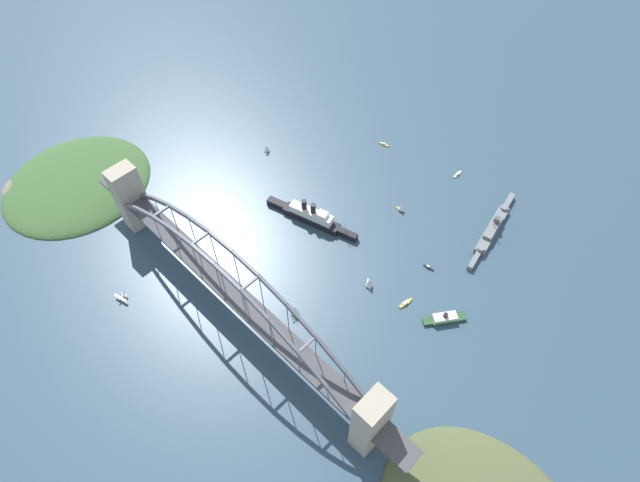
% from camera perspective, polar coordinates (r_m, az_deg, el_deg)
% --- Properties ---
extents(ground_plane, '(1400.00, 1400.00, 0.00)m').
position_cam_1_polar(ground_plane, '(364.26, -8.99, -8.00)').
color(ground_plane, '#334C60').
extents(harbor_arch_bridge, '(297.21, 19.97, 68.64)m').
position_cam_1_polar(harbor_arch_bridge, '(338.44, -9.63, -5.51)').
color(harbor_arch_bridge, '#ADA38E').
rests_on(harbor_arch_bridge, ground).
extents(headland_west_shore, '(113.10, 121.51, 17.60)m').
position_cam_1_polar(headland_west_shore, '(477.97, -25.39, 5.61)').
color(headland_west_shore, '#3D6033').
rests_on(headland_west_shore, ground).
extents(ocean_liner, '(78.19, 25.88, 20.60)m').
position_cam_1_polar(ocean_liner, '(402.35, -1.00, 2.74)').
color(ocean_liner, black).
rests_on(ocean_liner, ground).
extents(naval_cruiser, '(20.59, 85.37, 17.29)m').
position_cam_1_polar(naval_cruiser, '(419.49, 18.48, 1.30)').
color(naval_cruiser, slate).
rests_on(naval_cruiser, ground).
extents(harbor_ferry_steamer, '(22.30, 27.61, 8.03)m').
position_cam_1_polar(harbor_ferry_steamer, '(365.69, 13.59, -8.27)').
color(harbor_ferry_steamer, '#23512D').
rests_on(harbor_ferry_steamer, ground).
extents(seaplane_taxiing_near_bridge, '(10.93, 7.24, 4.66)m').
position_cam_1_polar(seaplane_taxiing_near_bridge, '(389.88, -21.01, -5.89)').
color(seaplane_taxiing_near_bridge, '#B7B7B2').
rests_on(seaplane_taxiing_near_bridge, ground).
extents(small_boat_0, '(8.46, 7.79, 10.98)m').
position_cam_1_polar(small_boat_0, '(368.96, 5.48, -4.53)').
color(small_boat_0, silver).
rests_on(small_boat_0, ground).
extents(small_boat_1, '(2.52, 10.22, 2.04)m').
position_cam_1_polar(small_boat_1, '(454.81, 14.90, 7.12)').
color(small_boat_1, silver).
rests_on(small_boat_1, ground).
extents(small_boat_2, '(9.61, 3.49, 2.06)m').
position_cam_1_polar(small_boat_2, '(469.76, 7.05, 10.53)').
color(small_boat_2, gold).
rests_on(small_boat_2, ground).
extents(small_boat_3, '(7.34, 6.98, 7.93)m').
position_cam_1_polar(small_boat_3, '(460.59, -5.91, 10.13)').
color(small_boat_3, '#2D6B3D').
rests_on(small_boat_3, ground).
extents(small_boat_4, '(8.32, 4.94, 9.27)m').
position_cam_1_polar(small_boat_4, '(415.46, 8.97, 3.74)').
color(small_boat_4, gold).
rests_on(small_boat_4, ground).
extents(small_boat_5, '(8.47, 2.20, 2.27)m').
position_cam_1_polar(small_boat_5, '(387.75, 11.86, -2.85)').
color(small_boat_5, black).
rests_on(small_boat_5, ground).
extents(small_boat_6, '(3.88, 11.61, 2.15)m').
position_cam_1_polar(small_boat_6, '(368.23, 9.38, -6.78)').
color(small_boat_6, gold).
rests_on(small_boat_6, ground).
extents(small_boat_7, '(9.05, 9.71, 10.58)m').
position_cam_1_polar(small_boat_7, '(356.23, -2.82, -7.65)').
color(small_boat_7, '#2D6B3D').
rests_on(small_boat_7, ground).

